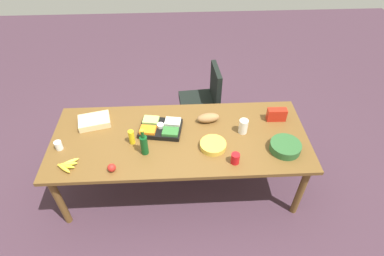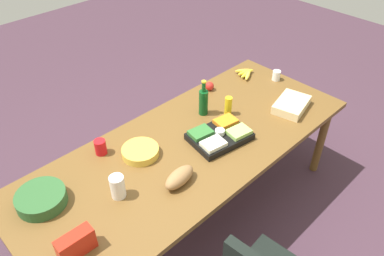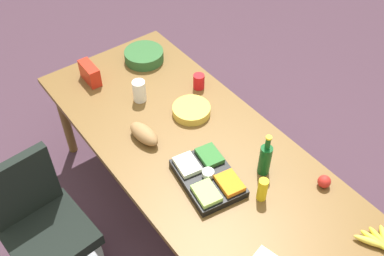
{
  "view_description": "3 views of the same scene",
  "coord_description": "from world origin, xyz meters",
  "px_view_note": "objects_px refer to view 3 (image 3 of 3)",
  "views": [
    {
      "loc": [
        0.01,
        -2.23,
        2.95
      ],
      "look_at": [
        0.13,
        0.09,
        0.79
      ],
      "focal_mm": 28.82,
      "sensor_mm": 36.0,
      "label": 1
    },
    {
      "loc": [
        1.41,
        1.47,
        2.52
      ],
      "look_at": [
        -0.09,
        -0.07,
        0.82
      ],
      "focal_mm": 35.27,
      "sensor_mm": 36.0,
      "label": 2
    },
    {
      "loc": [
        -1.42,
        1.14,
        2.83
      ],
      "look_at": [
        0.15,
        -0.03,
        0.84
      ],
      "focal_mm": 41.62,
      "sensor_mm": 36.0,
      "label": 3
    }
  ],
  "objects_px": {
    "bread_loaf": "(144,134)",
    "veggie_tray": "(208,177)",
    "office_chair": "(48,236)",
    "apple_red": "(324,181)",
    "conference_table": "(202,159)",
    "red_solo_cup": "(199,81)",
    "mayo_jar": "(139,91)",
    "wine_bottle": "(265,159)",
    "chip_bowl": "(191,110)",
    "chip_bag_red": "(90,73)",
    "salad_bowl": "(144,56)",
    "mustard_bottle": "(262,190)",
    "banana_bunch": "(378,240)"
  },
  "relations": [
    {
      "from": "mustard_bottle",
      "to": "banana_bunch",
      "type": "height_order",
      "value": "mustard_bottle"
    },
    {
      "from": "conference_table",
      "to": "salad_bowl",
      "type": "height_order",
      "value": "salad_bowl"
    },
    {
      "from": "salad_bowl",
      "to": "mustard_bottle",
      "type": "bearing_deg",
      "value": 173.49
    },
    {
      "from": "apple_red",
      "to": "chip_bowl",
      "type": "bearing_deg",
      "value": 14.56
    },
    {
      "from": "mustard_bottle",
      "to": "bread_loaf",
      "type": "relative_size",
      "value": 0.64
    },
    {
      "from": "mustard_bottle",
      "to": "office_chair",
      "type": "bearing_deg",
      "value": 53.16
    },
    {
      "from": "chip_bag_red",
      "to": "mayo_jar",
      "type": "distance_m",
      "value": 0.43
    },
    {
      "from": "wine_bottle",
      "to": "banana_bunch",
      "type": "bearing_deg",
      "value": -168.5
    },
    {
      "from": "wine_bottle",
      "to": "mayo_jar",
      "type": "height_order",
      "value": "wine_bottle"
    },
    {
      "from": "office_chair",
      "to": "apple_red",
      "type": "relative_size",
      "value": 12.18
    },
    {
      "from": "mayo_jar",
      "to": "salad_bowl",
      "type": "bearing_deg",
      "value": -36.37
    },
    {
      "from": "conference_table",
      "to": "salad_bowl",
      "type": "bearing_deg",
      "value": -12.66
    },
    {
      "from": "conference_table",
      "to": "wine_bottle",
      "type": "height_order",
      "value": "wine_bottle"
    },
    {
      "from": "office_chair",
      "to": "bread_loaf",
      "type": "height_order",
      "value": "office_chair"
    },
    {
      "from": "bread_loaf",
      "to": "mayo_jar",
      "type": "relative_size",
      "value": 1.53
    },
    {
      "from": "banana_bunch",
      "to": "wine_bottle",
      "type": "distance_m",
      "value": 0.72
    },
    {
      "from": "office_chair",
      "to": "conference_table",
      "type": "bearing_deg",
      "value": -107.46
    },
    {
      "from": "office_chair",
      "to": "mustard_bottle",
      "type": "relative_size",
      "value": 5.99
    },
    {
      "from": "bread_loaf",
      "to": "veggie_tray",
      "type": "distance_m",
      "value": 0.52
    },
    {
      "from": "mayo_jar",
      "to": "chip_bowl",
      "type": "xyz_separation_m",
      "value": [
        -0.33,
        -0.2,
        -0.05
      ]
    },
    {
      "from": "salad_bowl",
      "to": "red_solo_cup",
      "type": "bearing_deg",
      "value": -164.93
    },
    {
      "from": "mustard_bottle",
      "to": "veggie_tray",
      "type": "height_order",
      "value": "mustard_bottle"
    },
    {
      "from": "salad_bowl",
      "to": "bread_loaf",
      "type": "bearing_deg",
      "value": 147.43
    },
    {
      "from": "conference_table",
      "to": "red_solo_cup",
      "type": "bearing_deg",
      "value": -35.81
    },
    {
      "from": "salad_bowl",
      "to": "veggie_tray",
      "type": "relative_size",
      "value": 0.64
    },
    {
      "from": "conference_table",
      "to": "chip_bag_red",
      "type": "distance_m",
      "value": 1.07
    },
    {
      "from": "conference_table",
      "to": "veggie_tray",
      "type": "xyz_separation_m",
      "value": [
        -0.19,
        0.11,
        0.1
      ]
    },
    {
      "from": "red_solo_cup",
      "to": "chip_bowl",
      "type": "height_order",
      "value": "red_solo_cup"
    },
    {
      "from": "red_solo_cup",
      "to": "mayo_jar",
      "type": "xyz_separation_m",
      "value": [
        0.14,
        0.41,
        0.02
      ]
    },
    {
      "from": "chip_bowl",
      "to": "apple_red",
      "type": "bearing_deg",
      "value": -165.44
    },
    {
      "from": "veggie_tray",
      "to": "wine_bottle",
      "type": "distance_m",
      "value": 0.35
    },
    {
      "from": "bread_loaf",
      "to": "banana_bunch",
      "type": "relative_size",
      "value": 1.22
    },
    {
      "from": "conference_table",
      "to": "banana_bunch",
      "type": "xyz_separation_m",
      "value": [
        -1.04,
        -0.34,
        0.09
      ]
    },
    {
      "from": "salad_bowl",
      "to": "chip_bag_red",
      "type": "xyz_separation_m",
      "value": [
        0.02,
        0.44,
        0.03
      ]
    },
    {
      "from": "mustard_bottle",
      "to": "chip_bag_red",
      "type": "bearing_deg",
      "value": 10.35
    },
    {
      "from": "bread_loaf",
      "to": "mayo_jar",
      "type": "distance_m",
      "value": 0.39
    },
    {
      "from": "mayo_jar",
      "to": "chip_bowl",
      "type": "distance_m",
      "value": 0.39
    },
    {
      "from": "office_chair",
      "to": "bread_loaf",
      "type": "distance_m",
      "value": 0.89
    },
    {
      "from": "wine_bottle",
      "to": "mayo_jar",
      "type": "relative_size",
      "value": 1.91
    },
    {
      "from": "conference_table",
      "to": "bread_loaf",
      "type": "xyz_separation_m",
      "value": [
        0.31,
        0.22,
        0.11
      ]
    },
    {
      "from": "salad_bowl",
      "to": "chip_bowl",
      "type": "distance_m",
      "value": 0.7
    },
    {
      "from": "red_solo_cup",
      "to": "mayo_jar",
      "type": "bearing_deg",
      "value": 70.75
    },
    {
      "from": "mayo_jar",
      "to": "wine_bottle",
      "type": "bearing_deg",
      "value": -166.22
    },
    {
      "from": "chip_bag_red",
      "to": "mustard_bottle",
      "type": "bearing_deg",
      "value": -169.65
    },
    {
      "from": "mustard_bottle",
      "to": "banana_bunch",
      "type": "xyz_separation_m",
      "value": [
        -0.57,
        -0.28,
        -0.05
      ]
    },
    {
      "from": "veggie_tray",
      "to": "chip_bag_red",
      "type": "xyz_separation_m",
      "value": [
        1.23,
        0.11,
        0.03
      ]
    },
    {
      "from": "conference_table",
      "to": "mustard_bottle",
      "type": "distance_m",
      "value": 0.5
    },
    {
      "from": "mayo_jar",
      "to": "chip_bowl",
      "type": "bearing_deg",
      "value": -148.22
    },
    {
      "from": "office_chair",
      "to": "apple_red",
      "type": "bearing_deg",
      "value": -123.89
    },
    {
      "from": "red_solo_cup",
      "to": "apple_red",
      "type": "relative_size",
      "value": 1.45
    }
  ]
}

